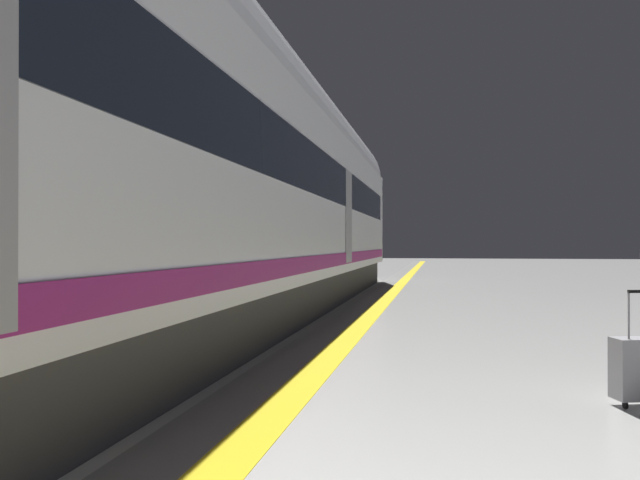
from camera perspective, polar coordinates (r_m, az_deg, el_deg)
safety_line_strip at (r=9.58m, az=2.81°, el=-8.17°), size 0.36×80.00×0.01m
tactile_edge_band at (r=9.64m, az=0.66°, el=-8.13°), size 0.68×80.00×0.01m
high_speed_train at (r=8.38m, az=-13.97°, el=7.87°), size 2.94×34.22×4.97m
suitcase_near at (r=5.95m, az=25.88°, el=-10.02°), size 0.43×0.32×0.94m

